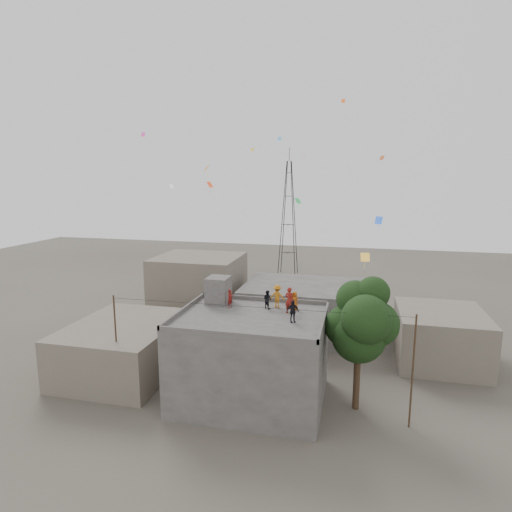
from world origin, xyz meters
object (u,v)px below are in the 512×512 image
at_px(tree, 362,322).
at_px(person_dark_adult, 293,311).
at_px(stair_head_box, 218,290).
at_px(person_red_adult, 289,300).
at_px(transmission_tower, 288,219).

distance_m(tree, person_dark_adult, 4.62).
distance_m(stair_head_box, person_red_adult, 5.76).
bearing_deg(person_red_adult, person_dark_adult, 123.99).
xyz_separation_m(stair_head_box, tree, (10.57, -2.00, -1.00)).
distance_m(tree, person_red_adult, 5.09).
xyz_separation_m(tree, person_dark_adult, (-4.44, -1.07, 0.75)).
height_order(tree, transmission_tower, transmission_tower).
height_order(stair_head_box, person_red_adult, stair_head_box).
relative_size(person_red_adult, person_dark_adult, 1.25).
height_order(person_red_adult, person_dark_adult, person_red_adult).
bearing_deg(stair_head_box, tree, -10.74).
relative_size(stair_head_box, person_red_adult, 1.07).
bearing_deg(transmission_tower, person_red_adult, -80.57).
distance_m(stair_head_box, person_dark_adult, 6.86).
xyz_separation_m(stair_head_box, person_dark_adult, (6.13, -3.08, -0.25)).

